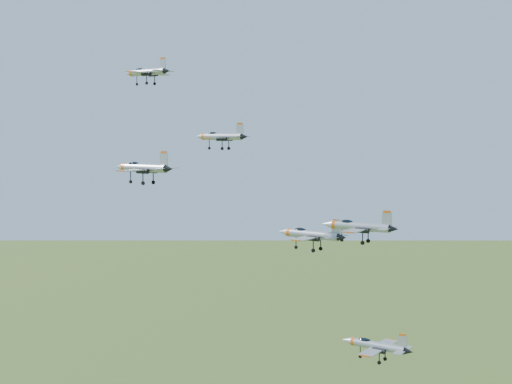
% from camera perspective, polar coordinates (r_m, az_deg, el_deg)
% --- Properties ---
extents(jet_lead, '(11.79, 9.87, 3.16)m').
position_cam_1_polar(jet_lead, '(138.61, -8.77, 9.47)').
color(jet_lead, '#9A9FA5').
extents(jet_left_high, '(11.20, 9.30, 2.99)m').
position_cam_1_polar(jet_left_high, '(124.55, -2.86, 4.46)').
color(jet_left_high, '#9A9FA5').
extents(jet_right_high, '(12.14, 10.16, 3.25)m').
position_cam_1_polar(jet_right_high, '(109.41, -9.06, 1.94)').
color(jet_right_high, '#9A9FA5').
extents(jet_left_low, '(13.54, 11.33, 3.62)m').
position_cam_1_polar(jet_left_low, '(121.54, 4.39, -3.39)').
color(jet_left_low, '#9A9FA5').
extents(jet_right_low, '(11.78, 9.74, 3.15)m').
position_cam_1_polar(jet_right_low, '(103.05, 8.18, -2.72)').
color(jet_right_low, '#9A9FA5').
extents(jet_trail, '(12.10, 10.10, 3.24)m').
position_cam_1_polar(jet_trail, '(114.65, 9.54, -12.00)').
color(jet_trail, '#9A9FA5').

